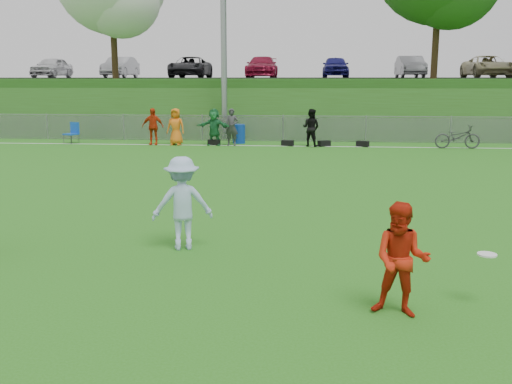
# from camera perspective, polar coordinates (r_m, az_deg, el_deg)

# --- Properties ---
(ground) EXTENTS (120.00, 120.00, 0.00)m
(ground) POSITION_cam_1_polar(r_m,az_deg,el_deg) (8.60, -3.28, -9.33)
(ground) COLOR #286A16
(ground) RESTS_ON ground
(sideline_far) EXTENTS (60.00, 0.10, 0.01)m
(sideline_far) POSITION_cam_1_polar(r_m,az_deg,el_deg) (26.16, 2.51, 4.62)
(sideline_far) COLOR white
(sideline_far) RESTS_ON ground
(fence) EXTENTS (58.00, 0.06, 1.30)m
(fence) POSITION_cam_1_polar(r_m,az_deg,el_deg) (28.08, 2.72, 6.39)
(fence) COLOR gray
(fence) RESTS_ON ground
(light_pole) EXTENTS (1.20, 0.40, 12.15)m
(light_pole) POSITION_cam_1_polar(r_m,az_deg,el_deg) (29.30, -3.29, 18.46)
(light_pole) COLOR gray
(light_pole) RESTS_ON ground
(berm) EXTENTS (120.00, 18.00, 3.00)m
(berm) POSITION_cam_1_polar(r_m,az_deg,el_deg) (39.01, 3.45, 9.00)
(berm) COLOR #254F16
(berm) RESTS_ON ground
(parking_lot) EXTENTS (120.00, 12.00, 0.10)m
(parking_lot) POSITION_cam_1_polar(r_m,az_deg,el_deg) (40.97, 3.56, 11.27)
(parking_lot) COLOR black
(parking_lot) RESTS_ON berm
(car_row) EXTENTS (32.04, 5.18, 1.44)m
(car_row) POSITION_cam_1_polar(r_m,az_deg,el_deg) (40.04, 1.82, 12.39)
(car_row) COLOR silver
(car_row) RESTS_ON parking_lot
(spectator_row) EXTENTS (8.33, 0.92, 1.69)m
(spectator_row) POSITION_cam_1_polar(r_m,az_deg,el_deg) (26.36, -3.71, 6.50)
(spectator_row) COLOR red
(spectator_row) RESTS_ON ground
(gear_bags) EXTENTS (7.41, 0.52, 0.26)m
(gear_bags) POSITION_cam_1_polar(r_m,az_deg,el_deg) (26.22, 4.08, 4.89)
(gear_bags) COLOR black
(gear_bags) RESTS_ON ground
(player_red_center) EXTENTS (0.85, 0.74, 1.50)m
(player_red_center) POSITION_cam_1_polar(r_m,az_deg,el_deg) (7.56, 14.35, -6.59)
(player_red_center) COLOR red
(player_red_center) RESTS_ON ground
(player_blue) EXTENTS (1.21, 0.90, 1.68)m
(player_blue) POSITION_cam_1_polar(r_m,az_deg,el_deg) (10.25, -7.38, -1.13)
(player_blue) COLOR #A7C2E8
(player_blue) RESTS_ON ground
(frisbee) EXTENTS (0.26, 0.26, 0.02)m
(frisbee) POSITION_cam_1_polar(r_m,az_deg,el_deg) (8.26, 22.11, -5.81)
(frisbee) COLOR silver
(frisbee) RESTS_ON ground
(recycling_bin) EXTENTS (0.61, 0.61, 0.90)m
(recycling_bin) POSITION_cam_1_polar(r_m,az_deg,el_deg) (27.28, -1.72, 5.83)
(recycling_bin) COLOR #0D3597
(recycling_bin) RESTS_ON ground
(camp_chair) EXTENTS (0.73, 0.74, 1.00)m
(camp_chair) POSITION_cam_1_polar(r_m,az_deg,el_deg) (28.57, -17.97, 5.23)
(camp_chair) COLOR #1047B5
(camp_chair) RESTS_ON ground
(bicycle) EXTENTS (1.96, 0.72, 1.02)m
(bicycle) POSITION_cam_1_polar(r_m,az_deg,el_deg) (26.68, 19.50, 5.22)
(bicycle) COLOR #303033
(bicycle) RESTS_ON ground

